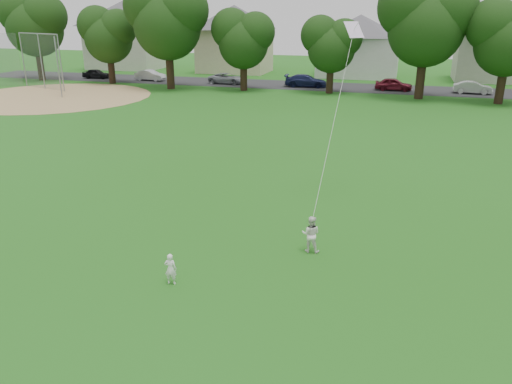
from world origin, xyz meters
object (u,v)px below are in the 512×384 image
(older_boy, at_px, (311,234))
(baseball_backstop, at_px, (36,62))
(kite, at_px, (334,120))
(toddler, at_px, (171,269))

(older_boy, relative_size, baseball_backstop, 0.11)
(kite, bearing_deg, older_boy, -94.41)
(older_boy, bearing_deg, kite, -95.42)
(baseball_backstop, bearing_deg, older_boy, -40.51)
(older_boy, height_order, baseball_backstop, baseball_backstop)
(toddler, distance_m, older_boy, 4.84)
(toddler, height_order, kite, kite)
(toddler, height_order, older_boy, older_boy)
(toddler, bearing_deg, older_boy, -144.48)
(toddler, xyz_separation_m, older_boy, (3.58, 3.26, 0.15))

